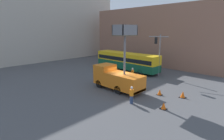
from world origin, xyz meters
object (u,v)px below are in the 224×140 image
object	(u,v)px
road_worker_near_truck	(132,95)
traffic_cone_mid_road	(164,106)
road_worker_directing	(132,74)
traffic_cone_near_truck	(183,95)
utility_truck	(117,77)
traffic_light_pole	(158,49)
city_bus	(127,60)
traffic_cone_far_side	(160,92)

from	to	relation	value
road_worker_near_truck	traffic_cone_mid_road	world-z (taller)	road_worker_near_truck
road_worker_directing	traffic_cone_near_truck	distance (m)	7.91
utility_truck	traffic_light_pole	bearing A→B (deg)	-3.97
traffic_light_pole	city_bus	bearing A→B (deg)	86.76
road_worker_near_truck	traffic_cone_far_side	bearing A→B (deg)	126.00
city_bus	traffic_cone_mid_road	bearing A→B (deg)	152.27
utility_truck	traffic_cone_mid_road	bearing A→B (deg)	-98.28
traffic_light_pole	road_worker_directing	world-z (taller)	traffic_light_pole
city_bus	traffic_cone_near_truck	world-z (taller)	city_bus
utility_truck	traffic_light_pole	world-z (taller)	utility_truck
traffic_light_pole	traffic_cone_near_truck	bearing A→B (deg)	-130.82
road_worker_near_truck	road_worker_directing	world-z (taller)	road_worker_directing
city_bus	utility_truck	bearing A→B (deg)	133.49
traffic_light_pole	road_worker_near_truck	size ratio (longest dim) A/B	3.65
utility_truck	traffic_cone_far_side	distance (m)	5.17
road_worker_directing	traffic_cone_far_side	bearing A→B (deg)	-104.81
traffic_cone_far_side	traffic_light_pole	bearing A→B (deg)	32.53
city_bus	road_worker_near_truck	size ratio (longest dim) A/B	6.97
utility_truck	traffic_light_pole	xyz separation A→B (m)	(8.29, -0.58, 2.66)
road_worker_near_truck	traffic_cone_far_side	xyz separation A→B (m)	(3.96, -0.82, -0.55)
city_bus	traffic_cone_near_truck	xyz separation A→B (m)	(-5.70, -12.44, -1.48)
city_bus	traffic_cone_mid_road	xyz separation A→B (m)	(-9.62, -12.34, -1.50)
traffic_light_pole	utility_truck	bearing A→B (deg)	176.03
traffic_light_pole	road_worker_directing	distance (m)	5.39
traffic_cone_far_side	traffic_cone_mid_road	bearing A→B (deg)	-145.00
utility_truck	road_worker_near_truck	world-z (taller)	utility_truck
city_bus	traffic_cone_far_side	size ratio (longest dim) A/B	18.27
road_worker_directing	traffic_cone_far_side	world-z (taller)	road_worker_directing
traffic_cone_far_side	utility_truck	bearing A→B (deg)	112.60
utility_truck	traffic_cone_mid_road	xyz separation A→B (m)	(-0.97, -6.66, -1.26)
utility_truck	traffic_light_pole	distance (m)	8.73
traffic_light_pole	traffic_cone_mid_road	size ratio (longest dim) A/B	9.71
traffic_light_pole	traffic_cone_far_side	bearing A→B (deg)	-147.47
utility_truck	traffic_cone_near_truck	world-z (taller)	utility_truck
city_bus	traffic_cone_mid_road	size ratio (longest dim) A/B	18.50
road_worker_directing	traffic_cone_mid_road	bearing A→B (deg)	-116.36
road_worker_directing	traffic_cone_far_side	xyz separation A→B (m)	(-2.41, -5.64, -0.61)
utility_truck	road_worker_directing	bearing A→B (deg)	12.99
traffic_cone_near_truck	road_worker_near_truck	bearing A→B (deg)	149.39
city_bus	road_worker_near_truck	xyz separation A→B (m)	(-10.67, -9.50, -0.95)
traffic_cone_mid_road	traffic_cone_far_side	size ratio (longest dim) A/B	0.99
traffic_light_pole	traffic_cone_mid_road	world-z (taller)	traffic_light_pole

